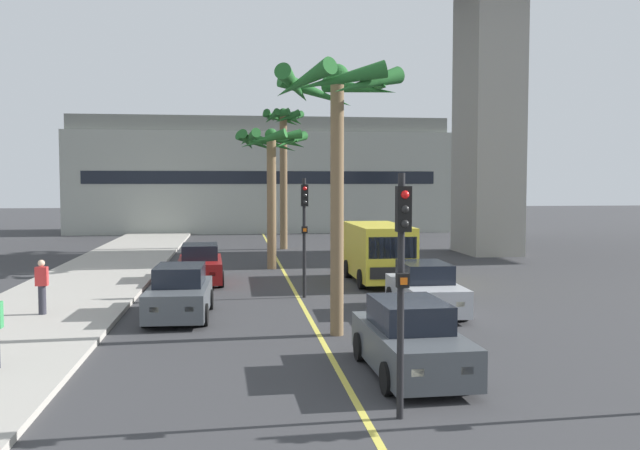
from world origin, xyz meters
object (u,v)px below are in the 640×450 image
object	(u,v)px
traffic_light_median_near	(402,262)
palm_tree_near_median	(284,141)
palm_tree_mid_median	(337,110)
traffic_light_median_far	(304,221)
car_queue_front	(425,290)
car_queue_fourth	(410,340)
delivery_van	(378,251)
pedestrian_mid_block	(42,286)
car_queue_third	(180,294)
car_queue_second	(200,265)
palm_tree_far_median	(271,155)

from	to	relation	value
traffic_light_median_near	palm_tree_near_median	bearing A→B (deg)	89.66
traffic_light_median_near	palm_tree_mid_median	xyz separation A→B (m)	(-0.12, 6.49, 3.21)
traffic_light_median_near	traffic_light_median_far	bearing A→B (deg)	91.72
car_queue_front	car_queue_fourth	size ratio (longest dim) A/B	1.00
delivery_van	traffic_light_median_near	world-z (taller)	traffic_light_median_near
car_queue_front	pedestrian_mid_block	size ratio (longest dim) A/B	2.55
car_queue_third	palm_tree_mid_median	distance (m)	7.38
pedestrian_mid_block	car_queue_second	bearing A→B (deg)	57.83
car_queue_third	palm_tree_mid_median	world-z (taller)	palm_tree_mid_median
car_queue_second	palm_tree_far_median	bearing A→B (deg)	53.48
car_queue_front	car_queue_third	distance (m)	7.50
traffic_light_median_far	palm_tree_far_median	world-z (taller)	palm_tree_far_median
car_queue_third	delivery_van	world-z (taller)	delivery_van
car_queue_fourth	traffic_light_median_far	size ratio (longest dim) A/B	0.99
traffic_light_median_far	palm_tree_near_median	world-z (taller)	palm_tree_near_median
traffic_light_median_near	palm_tree_mid_median	world-z (taller)	palm_tree_mid_median
car_queue_front	pedestrian_mid_block	xyz separation A→B (m)	(-11.52, 0.45, 0.28)
traffic_light_median_far	car_queue_fourth	bearing A→B (deg)	-82.78
car_queue_front	palm_tree_near_median	distance (m)	21.94
palm_tree_near_median	palm_tree_mid_median	world-z (taller)	palm_tree_near_median
car_queue_third	palm_tree_mid_median	bearing A→B (deg)	-34.36
car_queue_second	pedestrian_mid_block	xyz separation A→B (m)	(-4.27, -6.79, 0.28)
car_queue_front	car_queue_fourth	distance (m)	6.92
palm_tree_near_median	pedestrian_mid_block	bearing A→B (deg)	-112.85
car_queue_third	palm_tree_far_median	size ratio (longest dim) A/B	0.63
delivery_van	palm_tree_far_median	bearing A→B (deg)	128.90
delivery_van	traffic_light_median_far	world-z (taller)	traffic_light_median_far
palm_tree_mid_median	car_queue_front	bearing A→B (deg)	40.87
car_queue_second	car_queue_third	distance (m)	7.04
traffic_light_median_near	palm_tree_far_median	distance (m)	20.86
car_queue_fourth	palm_tree_mid_median	bearing A→B (deg)	104.55
car_queue_third	traffic_light_median_far	bearing A→B (deg)	36.64
car_queue_third	traffic_light_median_near	xyz separation A→B (m)	(4.44, -9.44, 1.99)
palm_tree_mid_median	palm_tree_far_median	xyz separation A→B (m)	(-0.96, 14.18, -0.57)
car_queue_second	traffic_light_median_far	bearing A→B (deg)	-46.44
car_queue_third	palm_tree_near_median	distance (m)	22.05
car_queue_second	car_queue_fourth	xyz separation A→B (m)	(5.05, -13.79, 0.00)
car_queue_second	traffic_light_median_near	distance (m)	17.11
delivery_van	car_queue_third	bearing A→B (deg)	-139.69
car_queue_front	palm_tree_mid_median	size ratio (longest dim) A/B	0.58
car_queue_second	palm_tree_far_median	world-z (taller)	palm_tree_far_median
palm_tree_far_median	pedestrian_mid_block	world-z (taller)	palm_tree_far_median
traffic_light_median_near	car_queue_third	bearing A→B (deg)	115.20
pedestrian_mid_block	palm_tree_near_median	bearing A→B (deg)	67.15
car_queue_third	pedestrian_mid_block	xyz separation A→B (m)	(-4.02, 0.25, 0.28)
car_queue_second	car_queue_fourth	world-z (taller)	same
car_queue_fourth	palm_tree_mid_median	xyz separation A→B (m)	(-0.99, 3.81, 5.20)
car_queue_front	palm_tree_far_median	distance (m)	13.01
palm_tree_mid_median	car_queue_third	bearing A→B (deg)	145.64
car_queue_fourth	palm_tree_mid_median	size ratio (longest dim) A/B	0.58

